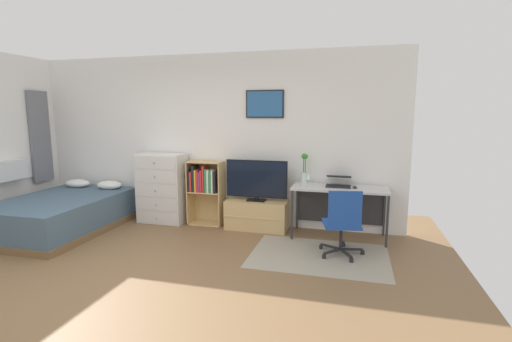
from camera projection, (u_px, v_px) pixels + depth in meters
name	position (u px, v px, depth m)	size (l,w,h in m)	color
ground_plane	(124.00, 284.00, 3.83)	(7.20, 7.20, 0.00)	brown
wall_back_with_posters	(210.00, 139.00, 5.94)	(6.12, 0.09, 2.70)	white
area_rug	(319.00, 256.00, 4.60)	(1.70, 1.20, 0.01)	#9E937F
bed	(62.00, 213.00, 5.58)	(1.46, 2.07, 0.65)	brown
dresser	(162.00, 188.00, 5.99)	(0.76, 0.46, 1.13)	silver
bookshelf	(205.00, 186.00, 5.85)	(0.56, 0.30, 1.02)	tan
tv_stand	(257.00, 215.00, 5.65)	(0.94, 0.41, 0.45)	tan
television	(256.00, 180.00, 5.54)	(0.95, 0.16, 0.63)	black
desk	(340.00, 195.00, 5.27)	(1.33, 0.56, 0.74)	silver
office_chair	(343.00, 221.00, 4.50)	(0.58, 0.57, 0.86)	#232326
laptop	(339.00, 182.00, 5.26)	(0.35, 0.38, 0.15)	black
computer_mouse	(355.00, 187.00, 5.09)	(0.06, 0.10, 0.03)	#262628
bamboo_vase	(304.00, 168.00, 5.44)	(0.10, 0.09, 0.44)	silver
wine_glass	(309.00, 177.00, 5.22)	(0.07, 0.07, 0.18)	silver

